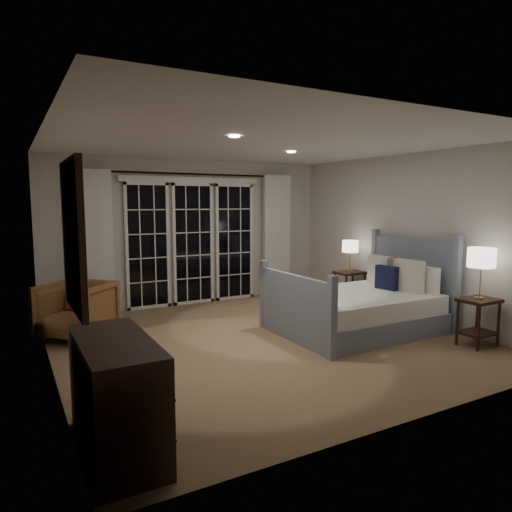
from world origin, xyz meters
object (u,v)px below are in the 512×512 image
lamp_right (350,247)px  armchair (76,310)px  lamp_left (482,258)px  dresser (116,395)px  nightstand_right (349,284)px  nightstand_left (478,315)px  bed (361,307)px

lamp_right → armchair: size_ratio=0.65×
lamp_left → dresser: (-4.43, -0.30, -0.69)m
armchair → nightstand_right: bearing=42.3°
armchair → dresser: (-0.13, -3.05, 0.04)m
lamp_right → dresser: size_ratio=0.45×
nightstand_right → armchair: (-4.31, 0.35, -0.03)m
lamp_left → armchair: size_ratio=0.77×
nightstand_left → armchair: bearing=147.3°
nightstand_right → armchair: 4.32m
armchair → bed: bearing=23.6°
lamp_right → dresser: lamp_right is taller
nightstand_right → lamp_right: lamp_right is taller
bed → lamp_left: size_ratio=3.41×
dresser → nightstand_left: bearing=3.8°
nightstand_left → armchair: 5.11m
nightstand_left → lamp_left: 0.71m
bed → lamp_right: bearing=55.9°
bed → lamp_left: 1.67m
dresser → lamp_right: bearing=31.4°
nightstand_right → dresser: size_ratio=0.53×
nightstand_right → lamp_left: lamp_left is taller
bed → nightstand_right: size_ratio=3.51×
lamp_right → bed: bearing=-124.1°
dresser → nightstand_right: bearing=31.4°
lamp_left → nightstand_left: bearing=123.7°
nightstand_left → nightstand_right: size_ratio=0.97×
lamp_left → dresser: 4.50m
nightstand_left → dresser: dresser is taller
nightstand_right → armchair: size_ratio=0.75×
lamp_right → armchair: lamp_right is taller
armchair → dresser: dresser is taller
bed → nightstand_left: bed is taller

